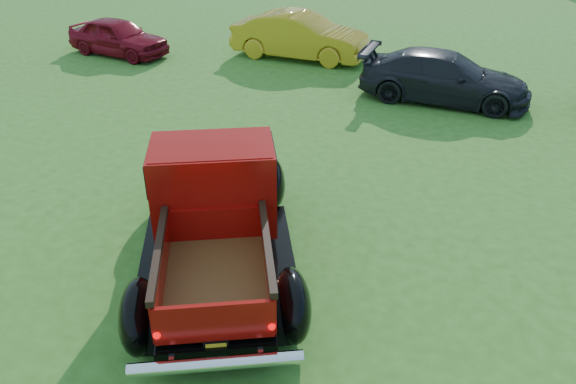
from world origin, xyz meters
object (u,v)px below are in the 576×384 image
at_px(show_car_yellow, 300,36).
at_px(show_car_red, 118,37).
at_px(pickup_truck, 215,203).
at_px(show_car_grey, 444,77).

bearing_deg(show_car_yellow, show_car_red, 108.57).
height_order(pickup_truck, show_car_yellow, pickup_truck).
bearing_deg(show_car_grey, pickup_truck, 164.40).
distance_m(pickup_truck, show_car_grey, 8.56).
xyz_separation_m(show_car_red, show_car_yellow, (5.76, 1.55, 0.12)).
relative_size(show_car_yellow, show_car_grey, 0.99).
height_order(pickup_truck, show_car_grey, pickup_truck).
distance_m(show_car_red, show_car_yellow, 5.97).
xyz_separation_m(pickup_truck, show_car_grey, (2.74, 8.11, -0.26)).
bearing_deg(show_car_yellow, show_car_grey, -114.03).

